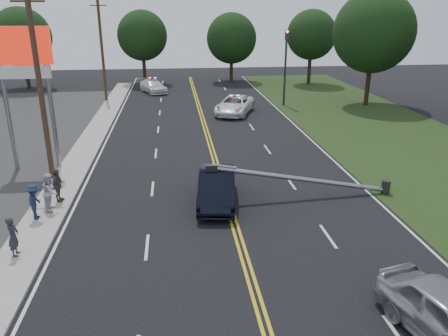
{
  "coord_description": "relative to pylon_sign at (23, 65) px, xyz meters",
  "views": [
    {
      "loc": [
        -2.44,
        -11.36,
        8.82
      ],
      "look_at": [
        -0.16,
        8.08,
        1.7
      ],
      "focal_mm": 35.0,
      "sensor_mm": 36.0,
      "label": 1
    }
  ],
  "objects": [
    {
      "name": "ground",
      "position": [
        10.5,
        -14.0,
        -6.0
      ],
      "size": [
        120.0,
        120.0,
        0.0
      ],
      "primitive_type": "plane",
      "color": "black",
      "rests_on": "ground"
    },
    {
      "name": "sidewalk",
      "position": [
        2.1,
        -4.0,
        -5.94
      ],
      "size": [
        1.8,
        70.0,
        0.12
      ],
      "primitive_type": "cube",
      "color": "#A39D93",
      "rests_on": "ground"
    },
    {
      "name": "centerline_yellow",
      "position": [
        10.5,
        -4.0,
        -5.99
      ],
      "size": [
        0.36,
        80.0,
        0.0
      ],
      "primitive_type": "cube",
      "color": "gold",
      "rests_on": "ground"
    },
    {
      "name": "pylon_sign",
      "position": [
        0.0,
        0.0,
        0.0
      ],
      "size": [
        3.2,
        0.35,
        8.0
      ],
      "color": "gray",
      "rests_on": "ground"
    },
    {
      "name": "traffic_signal",
      "position": [
        18.8,
        16.0,
        -1.79
      ],
      "size": [
        0.28,
        0.41,
        7.05
      ],
      "color": "#2D2D30",
      "rests_on": "ground"
    },
    {
      "name": "fallen_streetlight",
      "position": [
        14.69,
        -6.0,
        -5.08
      ],
      "size": [
        9.36,
        0.44,
        1.91
      ],
      "color": "#2D2D30",
      "rests_on": "ground"
    },
    {
      "name": "utility_pole_mid",
      "position": [
        1.3,
        -2.0,
        -0.91
      ],
      "size": [
        1.6,
        0.28,
        10.0
      ],
      "color": "#382619",
      "rests_on": "ground"
    },
    {
      "name": "utility_pole_far",
      "position": [
        1.3,
        20.0,
        -0.91
      ],
      "size": [
        1.6,
        0.28,
        10.0
      ],
      "color": "#382619",
      "rests_on": "ground"
    },
    {
      "name": "tree_5",
      "position": [
        -8.93,
        29.09,
        -0.13
      ],
      "size": [
        6.67,
        6.67,
        9.21
      ],
      "color": "black",
      "rests_on": "ground"
    },
    {
      "name": "tree_6",
      "position": [
        4.59,
        31.38,
        -0.19
      ],
      "size": [
        6.1,
        6.1,
        8.87
      ],
      "color": "black",
      "rests_on": "ground"
    },
    {
      "name": "tree_7",
      "position": [
        15.72,
        31.7,
        -0.61
      ],
      "size": [
        6.31,
        6.31,
        8.55
      ],
      "color": "black",
      "rests_on": "ground"
    },
    {
      "name": "tree_8",
      "position": [
        25.11,
        28.42,
        -0.07
      ],
      "size": [
        5.99,
        5.99,
        8.94
      ],
      "color": "black",
      "rests_on": "ground"
    },
    {
      "name": "tree_9",
      "position": [
        26.87,
        15.23,
        0.85
      ],
      "size": [
        7.54,
        7.54,
        10.63
      ],
      "color": "black",
      "rests_on": "ground"
    },
    {
      "name": "crashed_sedan",
      "position": [
        9.97,
        -6.11,
        -5.19
      ],
      "size": [
        2.28,
        5.05,
        1.61
      ],
      "primitive_type": "imported",
      "rotation": [
        0.0,
        0.0,
        -0.12
      ],
      "color": "black",
      "rests_on": "ground"
    },
    {
      "name": "emergency_a",
      "position": [
        13.49,
        12.82,
        -5.2
      ],
      "size": [
        4.53,
        6.29,
        1.59
      ],
      "primitive_type": "imported",
      "rotation": [
        0.0,
        0.0,
        -0.37
      ],
      "color": "white",
      "rests_on": "ground"
    },
    {
      "name": "emergency_b",
      "position": [
        5.86,
        24.49,
        -5.29
      ],
      "size": [
        3.73,
        5.27,
        1.42
      ],
      "primitive_type": "imported",
      "rotation": [
        0.0,
        0.0,
        0.4
      ],
      "color": "silver",
      "rests_on": "ground"
    },
    {
      "name": "bystander_a",
      "position": [
        1.96,
        -10.2,
        -5.1
      ],
      "size": [
        0.37,
        0.57,
        1.56
      ],
      "primitive_type": "imported",
      "rotation": [
        0.0,
        0.0,
        1.57
      ],
      "color": "#2A2B32",
      "rests_on": "sidewalk"
    },
    {
      "name": "bystander_b",
      "position": [
        2.32,
        -6.23,
        -5.0
      ],
      "size": [
        0.67,
        0.86,
        1.76
      ],
      "primitive_type": "imported",
      "rotation": [
        0.0,
        0.0,
        1.57
      ],
      "color": "silver",
      "rests_on": "sidewalk"
    },
    {
      "name": "bystander_c",
      "position": [
        1.87,
        -7.11,
        -5.07
      ],
      "size": [
        0.63,
        1.06,
        1.6
      ],
      "primitive_type": "imported",
      "rotation": [
        0.0,
        0.0,
        1.61
      ],
      "color": "#1B2744",
      "rests_on": "sidewalk"
    },
    {
      "name": "bystander_d",
      "position": [
        2.41,
        -5.32,
        -5.07
      ],
      "size": [
        0.56,
        1.0,
        1.62
      ],
      "primitive_type": "imported",
      "rotation": [
        0.0,
        0.0,
        1.39
      ],
      "color": "#554B44",
      "rests_on": "sidewalk"
    }
  ]
}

